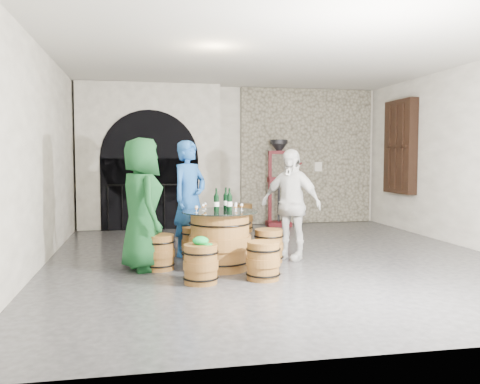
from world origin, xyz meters
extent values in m
plane|color=#2A2A2C|center=(0.00, 0.00, 0.00)|extent=(8.00, 8.00, 0.00)
plane|color=silver|center=(0.00, 4.00, 1.60)|extent=(8.00, 0.00, 8.00)
plane|color=silver|center=(0.00, -4.00, 1.60)|extent=(8.00, 0.00, 8.00)
plane|color=silver|center=(-3.50, 0.00, 1.60)|extent=(0.00, 8.00, 8.00)
plane|color=silver|center=(3.50, 0.00, 1.60)|extent=(0.00, 8.00, 8.00)
plane|color=beige|center=(0.00, 0.00, 3.20)|extent=(8.00, 8.00, 0.00)
cube|color=gray|center=(1.80, 3.94, 1.60)|extent=(3.20, 0.12, 3.18)
cube|color=silver|center=(-1.90, 3.75, 1.60)|extent=(3.10, 0.50, 3.18)
cube|color=black|center=(-1.90, 3.48, 0.78)|extent=(2.10, 0.03, 1.55)
cylinder|color=black|center=(-1.90, 3.48, 1.55)|extent=(2.10, 0.03, 2.10)
cylinder|color=black|center=(-1.90, 3.42, 0.98)|extent=(1.79, 0.04, 0.04)
cylinder|color=black|center=(-2.79, 3.42, 0.49)|extent=(0.02, 0.02, 0.98)
cylinder|color=black|center=(-2.50, 3.42, 0.49)|extent=(0.02, 0.02, 0.98)
cylinder|color=black|center=(-2.20, 3.42, 0.49)|extent=(0.02, 0.02, 0.98)
cylinder|color=black|center=(-1.90, 3.42, 0.49)|extent=(0.02, 0.02, 0.98)
cylinder|color=black|center=(-1.60, 3.42, 0.49)|extent=(0.02, 0.02, 0.98)
cylinder|color=black|center=(-1.31, 3.42, 0.49)|extent=(0.02, 0.02, 0.98)
cylinder|color=black|center=(-1.01, 3.42, 0.49)|extent=(0.02, 0.02, 0.98)
cube|color=black|center=(3.39, 2.40, 1.80)|extent=(0.20, 1.10, 2.00)
cube|color=black|center=(3.34, 2.40, 1.80)|extent=(0.06, 0.88, 1.76)
cube|color=black|center=(3.37, 2.40, 1.80)|extent=(0.22, 0.92, 0.06)
cube|color=black|center=(3.37, 2.11, 1.80)|extent=(0.22, 0.06, 1.80)
cube|color=black|center=(3.37, 2.40, 1.80)|extent=(0.22, 0.06, 1.80)
cube|color=black|center=(3.37, 2.69, 1.80)|extent=(0.22, 0.06, 1.80)
cylinder|color=brown|center=(-0.99, -0.65, 0.39)|extent=(0.83, 0.83, 0.78)
cylinder|color=brown|center=(-0.99, -0.65, 0.39)|extent=(0.88, 0.88, 0.17)
torus|color=black|center=(-0.99, -0.65, 0.13)|extent=(0.88, 0.88, 0.02)
torus|color=black|center=(-0.99, -0.65, 0.66)|extent=(0.88, 0.88, 0.02)
cylinder|color=brown|center=(-0.99, -0.65, 0.79)|extent=(0.84, 0.84, 0.02)
cylinder|color=black|center=(-0.99, -0.65, 0.82)|extent=(1.07, 1.07, 0.01)
cylinder|color=brown|center=(-1.85, -0.54, 0.24)|extent=(0.41, 0.41, 0.48)
cylinder|color=brown|center=(-1.85, -0.54, 0.24)|extent=(0.44, 0.44, 0.10)
torus|color=black|center=(-1.85, -0.54, 0.08)|extent=(0.46, 0.46, 0.02)
torus|color=black|center=(-1.85, -0.54, 0.40)|extent=(0.46, 0.46, 0.02)
cylinder|color=brown|center=(-1.85, -0.54, 0.49)|extent=(0.42, 0.42, 0.02)
cylinder|color=brown|center=(-1.25, 0.17, 0.24)|extent=(0.41, 0.41, 0.48)
cylinder|color=brown|center=(-1.25, 0.17, 0.24)|extent=(0.44, 0.44, 0.10)
torus|color=black|center=(-1.25, 0.17, 0.08)|extent=(0.46, 0.46, 0.02)
torus|color=black|center=(-1.25, 0.17, 0.40)|extent=(0.46, 0.46, 0.02)
cylinder|color=brown|center=(-1.25, 0.17, 0.49)|extent=(0.42, 0.42, 0.02)
cylinder|color=brown|center=(-0.20, -0.32, 0.24)|extent=(0.41, 0.41, 0.48)
cylinder|color=brown|center=(-0.20, -0.32, 0.24)|extent=(0.44, 0.44, 0.10)
torus|color=black|center=(-0.20, -0.32, 0.08)|extent=(0.46, 0.46, 0.02)
torus|color=black|center=(-0.20, -0.32, 0.40)|extent=(0.46, 0.46, 0.02)
cylinder|color=brown|center=(-0.20, -0.32, 0.49)|extent=(0.42, 0.42, 0.02)
cylinder|color=brown|center=(-0.54, -1.38, 0.24)|extent=(0.41, 0.41, 0.48)
cylinder|color=brown|center=(-0.54, -1.38, 0.24)|extent=(0.44, 0.44, 0.10)
torus|color=black|center=(-0.54, -1.38, 0.08)|extent=(0.46, 0.46, 0.02)
torus|color=black|center=(-0.54, -1.38, 0.40)|extent=(0.46, 0.46, 0.02)
cylinder|color=brown|center=(-0.54, -1.38, 0.49)|extent=(0.42, 0.42, 0.02)
cylinder|color=brown|center=(-1.35, -1.43, 0.24)|extent=(0.41, 0.41, 0.48)
cylinder|color=brown|center=(-1.35, -1.43, 0.24)|extent=(0.44, 0.44, 0.10)
torus|color=black|center=(-1.35, -1.43, 0.08)|extent=(0.46, 0.46, 0.02)
torus|color=black|center=(-1.35, -1.43, 0.40)|extent=(0.46, 0.46, 0.02)
cylinder|color=brown|center=(-1.35, -1.43, 0.49)|extent=(0.42, 0.42, 0.02)
ellipsoid|color=#0D9836|center=(-1.35, -1.43, 0.54)|extent=(0.20, 0.20, 0.11)
cylinder|color=#0D9836|center=(-1.27, -1.46, 0.50)|extent=(0.13, 0.13, 0.01)
imported|color=#12421D|center=(-2.07, -0.51, 0.93)|extent=(0.81, 1.03, 1.86)
imported|color=#1C509B|center=(-1.33, 0.40, 0.92)|extent=(0.80, 0.77, 1.85)
imported|color=beige|center=(0.19, -0.16, 0.85)|extent=(1.01, 0.99, 1.71)
cylinder|color=black|center=(-1.05, -0.69, 0.94)|extent=(0.07, 0.07, 0.22)
cylinder|color=white|center=(-1.05, -0.69, 0.93)|extent=(0.08, 0.08, 0.06)
cone|color=black|center=(-1.05, -0.69, 1.06)|extent=(0.07, 0.07, 0.05)
cylinder|color=black|center=(-1.05, -0.69, 1.12)|extent=(0.03, 0.03, 0.07)
cylinder|color=black|center=(-0.86, -0.69, 0.94)|extent=(0.07, 0.07, 0.22)
cylinder|color=white|center=(-0.86, -0.69, 0.93)|extent=(0.08, 0.08, 0.06)
cone|color=black|center=(-0.86, -0.69, 1.06)|extent=(0.07, 0.07, 0.05)
cylinder|color=black|center=(-0.86, -0.69, 1.12)|extent=(0.03, 0.03, 0.07)
cylinder|color=black|center=(-0.89, -0.53, 0.94)|extent=(0.07, 0.07, 0.22)
cylinder|color=white|center=(-0.89, -0.53, 0.93)|extent=(0.08, 0.08, 0.06)
cone|color=black|center=(-0.89, -0.53, 1.06)|extent=(0.07, 0.07, 0.05)
cylinder|color=black|center=(-0.89, -0.53, 1.12)|extent=(0.03, 0.03, 0.07)
cylinder|color=brown|center=(0.03, 2.83, 0.28)|extent=(0.40, 0.40, 0.57)
cylinder|color=brown|center=(0.03, 2.83, 0.28)|extent=(0.43, 0.43, 0.12)
torus|color=black|center=(0.03, 2.83, 0.09)|extent=(0.44, 0.44, 0.02)
torus|color=black|center=(0.03, 2.83, 0.48)|extent=(0.44, 0.44, 0.02)
cylinder|color=brown|center=(0.03, 2.83, 0.58)|extent=(0.41, 0.41, 0.02)
cube|color=#4F0D13|center=(1.00, 3.50, 0.05)|extent=(0.56, 0.46, 0.10)
cube|color=#4F0D13|center=(1.00, 3.50, 1.06)|extent=(0.50, 0.34, 0.12)
cube|color=#4F0D13|center=(1.00, 3.50, 1.69)|extent=(0.49, 0.15, 0.07)
cylinder|color=black|center=(1.00, 3.50, 0.62)|extent=(0.06, 0.06, 1.04)
cylinder|color=black|center=(1.00, 3.50, 1.93)|extent=(0.40, 0.40, 0.09)
cone|color=black|center=(1.00, 3.50, 1.80)|extent=(0.40, 0.40, 0.21)
cube|color=#4F0D13|center=(0.79, 3.51, 0.88)|extent=(0.08, 0.08, 1.66)
cube|color=#4F0D13|center=(1.21, 3.49, 0.88)|extent=(0.08, 0.08, 1.66)
cylinder|color=#4F0D13|center=(1.31, 3.44, 1.30)|extent=(0.45, 0.06, 0.33)
cube|color=silver|center=(2.05, 3.86, 1.35)|extent=(0.18, 0.10, 0.22)
camera|label=1|loc=(-2.05, -7.69, 1.59)|focal=38.00mm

